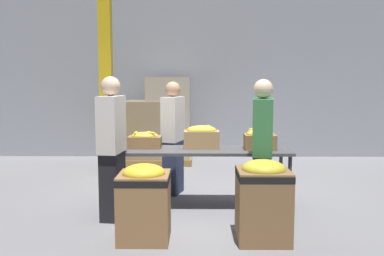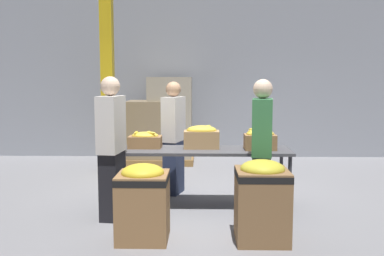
{
  "view_description": "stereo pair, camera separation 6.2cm",
  "coord_description": "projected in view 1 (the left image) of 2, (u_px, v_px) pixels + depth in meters",
  "views": [
    {
      "loc": [
        -0.08,
        -5.72,
        1.72
      ],
      "look_at": [
        -0.14,
        -0.02,
        1.08
      ],
      "focal_mm": 40.0,
      "sensor_mm": 36.0,
      "label": 1
    },
    {
      "loc": [
        -0.01,
        -5.72,
        1.72
      ],
      "look_at": [
        -0.14,
        -0.02,
        1.08
      ],
      "focal_mm": 40.0,
      "sensor_mm": 36.0,
      "label": 2
    }
  ],
  "objects": [
    {
      "name": "support_pillar",
      "position": [
        106.0,
        65.0,
        7.68
      ],
      "size": [
        0.22,
        0.22,
        4.0
      ],
      "color": "gold",
      "rests_on": "ground_plane"
    },
    {
      "name": "wall_back",
      "position": [
        200.0,
        68.0,
        9.5
      ],
      "size": [
        16.0,
        0.08,
        4.0
      ],
      "color": "#9399A3",
      "rests_on": "ground_plane"
    },
    {
      "name": "sorting_table",
      "position": [
        202.0,
        153.0,
        5.79
      ],
      "size": [
        2.37,
        0.71,
        0.79
      ],
      "color": "#4C4C51",
      "rests_on": "ground_plane"
    },
    {
      "name": "banana_box_1",
      "position": [
        201.0,
        137.0,
        5.85
      ],
      "size": [
        0.48,
        0.28,
        0.31
      ],
      "color": "tan",
      "rests_on": "sorting_table"
    },
    {
      "name": "volunteer_0",
      "position": [
        262.0,
        152.0,
        5.16
      ],
      "size": [
        0.3,
        0.49,
        1.73
      ],
      "rotation": [
        0.0,
        0.0,
        1.42
      ],
      "color": "#2D3856",
      "rests_on": "ground_plane"
    },
    {
      "name": "volunteer_2",
      "position": [
        173.0,
        138.0,
        6.45
      ],
      "size": [
        0.35,
        0.5,
        1.7
      ],
      "rotation": [
        0.0,
        0.0,
        -1.86
      ],
      "color": "#2D3856",
      "rests_on": "ground_plane"
    },
    {
      "name": "pallet_stack_1",
      "position": [
        148.0,
        133.0,
        8.86
      ],
      "size": [
        0.97,
        0.97,
        1.3
      ],
      "color": "olive",
      "rests_on": "ground_plane"
    },
    {
      "name": "ground_plane",
      "position": [
        202.0,
        206.0,
        5.87
      ],
      "size": [
        30.0,
        30.0,
        0.0
      ],
      "primitive_type": "plane",
      "color": "gray"
    },
    {
      "name": "banana_box_0",
      "position": [
        145.0,
        140.0,
        5.87
      ],
      "size": [
        0.45,
        0.29,
        0.24
      ],
      "color": "olive",
      "rests_on": "sorting_table"
    },
    {
      "name": "donation_bin_1",
      "position": [
        263.0,
        198.0,
        4.57
      ],
      "size": [
        0.56,
        0.56,
        0.88
      ],
      "color": "olive",
      "rests_on": "ground_plane"
    },
    {
      "name": "donation_bin_0",
      "position": [
        144.0,
        200.0,
        4.59
      ],
      "size": [
        0.54,
        0.54,
        0.83
      ],
      "color": "olive",
      "rests_on": "ground_plane"
    },
    {
      "name": "banana_box_2",
      "position": [
        260.0,
        139.0,
        5.75
      ],
      "size": [
        0.42,
        0.29,
        0.29
      ],
      "color": "olive",
      "rests_on": "sorting_table"
    },
    {
      "name": "pallet_stack_0",
      "position": [
        169.0,
        121.0,
        8.9
      ],
      "size": [
        0.96,
        0.96,
        1.78
      ],
      "color": "olive",
      "rests_on": "ground_plane"
    },
    {
      "name": "volunteer_1",
      "position": [
        112.0,
        149.0,
        5.25
      ],
      "size": [
        0.29,
        0.5,
        1.77
      ],
      "rotation": [
        0.0,
        0.0,
        1.45
      ],
      "color": "black",
      "rests_on": "ground_plane"
    }
  ]
}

